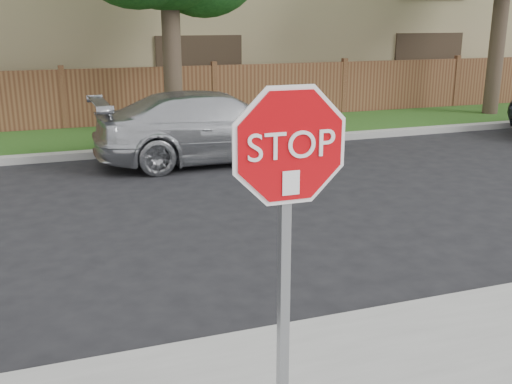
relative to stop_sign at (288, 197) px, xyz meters
name	(u,v)px	position (x,y,z in m)	size (l,w,h in m)	color
ground	(128,361)	(-0.86, 1.48, -1.83)	(90.00, 90.00, 0.00)	black
far_curb	(74,156)	(-0.86, 9.63, -1.75)	(70.00, 0.30, 0.15)	gray
grass_strip	(70,141)	(-0.86, 11.28, -1.77)	(70.00, 3.00, 0.12)	#1E4714
fence	(64,101)	(-0.86, 12.88, -1.03)	(70.00, 0.12, 1.60)	#4F2D1C
stop_sign	(288,197)	(0.00, 0.00, 0.00)	(1.01, 0.13, 2.55)	gray
sedan_right	(215,126)	(1.93, 8.54, -1.12)	(2.00, 4.92, 1.43)	#B0B3B8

